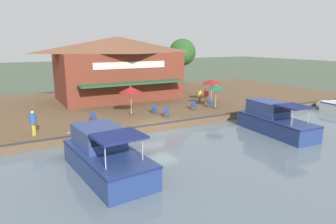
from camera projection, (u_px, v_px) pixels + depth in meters
The scene contains 19 objects.
ground_plane at pixel (159, 132), 24.00m from camera, with size 220.00×220.00×0.00m, color #4C5B47.
quay_deck at pixel (114, 105), 33.33m from camera, with size 22.00×56.00×0.60m, color brown.
quay_edge_fender at pixel (158, 124), 23.94m from camera, with size 0.20×50.40×0.10m, color #2D2D33.
waterfront_restaurant at pixel (118, 67), 34.96m from camera, with size 9.76×14.06×7.14m.
patio_umbrella_far_corner at pixel (212, 82), 32.90m from camera, with size 2.19×2.19×2.56m.
patio_umbrella_back_row at pixel (131, 90), 26.76m from camera, with size 2.08×2.08×2.62m.
patio_umbrella_mid_patio_right at pixel (216, 87), 29.65m from camera, with size 1.94×1.94×2.39m.
cafe_chair_under_first_umbrella at pixel (155, 109), 27.58m from camera, with size 0.47×0.47×0.85m.
cafe_chair_facing_river at pixel (166, 112), 26.26m from camera, with size 0.56×0.56×0.85m.
cafe_chair_beside_entrance at pixel (210, 103), 30.41m from camera, with size 0.47×0.47×0.85m.
cafe_chair_back_row_seat at pixel (193, 105), 29.25m from camera, with size 0.55×0.55×0.85m.
cafe_chair_far_corner_seat at pixel (93, 117), 24.39m from camera, with size 0.44×0.44×0.85m.
person_at_quay_edge at pixel (33, 120), 20.88m from camera, with size 0.50×0.50×1.78m.
person_near_entrance at pixel (200, 94), 32.04m from camera, with size 0.46×0.46×1.63m.
person_mid_patio at pixel (206, 94), 31.67m from camera, with size 0.51×0.51×1.81m.
motorboat_far_downstream at pixel (102, 154), 16.52m from camera, with size 7.89×3.38×2.58m.
motorboat_fourth_along at pixel (269, 120), 23.83m from camera, with size 7.70×2.78×2.49m.
mooring_post at pixel (260, 105), 29.44m from camera, with size 0.22×0.22×0.78m.
tree_downstream_bank at pixel (182, 53), 43.56m from camera, with size 4.10×3.90×7.05m.
Camera 1 is at (20.53, -10.49, 6.90)m, focal length 32.00 mm.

